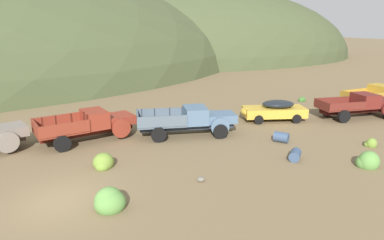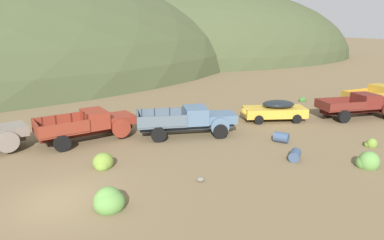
{
  "view_description": "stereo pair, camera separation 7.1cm",
  "coord_description": "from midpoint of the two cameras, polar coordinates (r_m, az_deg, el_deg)",
  "views": [
    {
      "loc": [
        0.83,
        -13.63,
        7.07
      ],
      "look_at": [
        7.98,
        6.01,
        1.14
      ],
      "focal_mm": 31.58,
      "sensor_mm": 36.0,
      "label": 1
    },
    {
      "loc": [
        0.9,
        -13.65,
        7.07
      ],
      "look_at": [
        7.98,
        6.01,
        1.14
      ],
      "focal_mm": 31.58,
      "sensor_mm": 36.0,
      "label": 2
    }
  ],
  "objects": [
    {
      "name": "bush_front_right",
      "position": [
        29.8,
        14.14,
        1.94
      ],
      "size": [
        0.73,
        0.64,
        0.57
      ],
      "color": "#3D702D",
      "rests_on": "ground"
    },
    {
      "name": "bush_between_trucks",
      "position": [
        22.95,
        28.01,
        -3.61
      ],
      "size": [
        0.69,
        0.68,
        0.68
      ],
      "color": "olive",
      "rests_on": "ground"
    },
    {
      "name": "bush_front_left",
      "position": [
        17.93,
        -14.65,
        -7.1
      ],
      "size": [
        1.07,
        1.07,
        0.98
      ],
      "color": "olive",
      "rests_on": "ground"
    },
    {
      "name": "ground_plane",
      "position": [
        15.39,
        -21.23,
        -12.66
      ],
      "size": [
        300.0,
        300.0,
        0.0
      ],
      "primitive_type": "plane",
      "color": "brown"
    },
    {
      "name": "bush_lone_scrub",
      "position": [
        33.83,
        18.22,
        3.23
      ],
      "size": [
        0.74,
        0.58,
        0.56
      ],
      "color": "#3D702D",
      "rests_on": "ground"
    },
    {
      "name": "hill_far_right",
      "position": [
        76.69,
        -1.13,
        10.56
      ],
      "size": [
        79.31,
        50.67,
        30.69
      ],
      "primitive_type": "ellipsoid",
      "color": "#424C2D",
      "rests_on": "ground"
    },
    {
      "name": "rock_flat",
      "position": [
        16.01,
        1.59,
        -9.95
      ],
      "size": [
        0.37,
        0.34,
        0.22
      ],
      "primitive_type": "ellipsoid",
      "color": "#686459",
      "rests_on": "ground"
    },
    {
      "name": "car_faded_yellow",
      "position": [
        26.27,
        13.54,
        1.64
      ],
      "size": [
        5.16,
        2.97,
        1.57
      ],
      "rotation": [
        0.0,
        0.0,
        2.88
      ],
      "color": "gold",
      "rests_on": "ground"
    },
    {
      "name": "truck_rust_red",
      "position": [
        22.15,
        -16.32,
        -0.66
      ],
      "size": [
        6.26,
        3.54,
        2.16
      ],
      "rotation": [
        0.0,
        0.0,
        0.24
      ],
      "color": "#42140D",
      "rests_on": "ground"
    },
    {
      "name": "bush_near_barrel",
      "position": [
        14.17,
        -13.74,
        -13.26
      ],
      "size": [
        1.25,
        1.21,
        1.14
      ],
      "color": "#5B8E42",
      "rests_on": "ground"
    },
    {
      "name": "truck_oxblood",
      "position": [
        29.62,
        27.09,
        2.25
      ],
      "size": [
        6.61,
        2.85,
        1.89
      ],
      "rotation": [
        0.0,
        0.0,
        -0.12
      ],
      "color": "black",
      "rests_on": "ground"
    },
    {
      "name": "oil_drum_by_truck",
      "position": [
        21.69,
        14.94,
        -2.84
      ],
      "size": [
        1.05,
        1.07,
        0.64
      ],
      "color": "#384C6B",
      "rests_on": "ground"
    },
    {
      "name": "truck_chalk_blue",
      "position": [
        22.15,
        0.38,
        -0.04
      ],
      "size": [
        6.68,
        3.16,
        2.16
      ],
      "rotation": [
        0.0,
        0.0,
        -0.17
      ],
      "color": "#262D39",
      "rests_on": "ground"
    },
    {
      "name": "truck_mustard",
      "position": [
        34.52,
        29.41,
        3.67
      ],
      "size": [
        6.57,
        2.79,
        1.89
      ],
      "rotation": [
        0.0,
        0.0,
        0.06
      ],
      "color": "#593D12",
      "rests_on": "ground"
    },
    {
      "name": "oil_drum_foreground",
      "position": [
        19.1,
        17.1,
        -5.69
      ],
      "size": [
        1.04,
        1.05,
        0.57
      ],
      "color": "#384C6B",
      "rests_on": "ground"
    },
    {
      "name": "bush_back_edge",
      "position": [
        19.6,
        27.58,
        -6.32
      ],
      "size": [
        1.14,
        1.03,
        1.11
      ],
      "color": "#5B8E42",
      "rests_on": "ground"
    }
  ]
}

